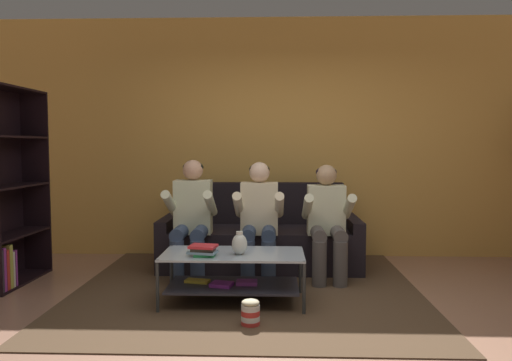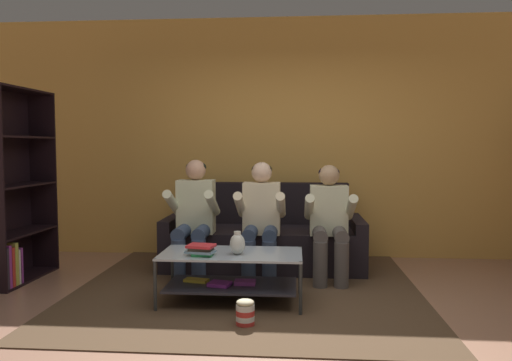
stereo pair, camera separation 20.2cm
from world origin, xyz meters
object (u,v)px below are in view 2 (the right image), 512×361
Objects in this scene: bookshelf at (10,201)px; popcorn_tub at (245,312)px; person_seated_right at (329,218)px; coffee_table at (231,270)px; person_seated_left at (194,214)px; book_stack at (201,250)px; person_seated_middle at (261,215)px; couch at (264,240)px; vase at (237,244)px.

bookshelf reaches higher than popcorn_tub.
person_seated_right is 5.67× the size of popcorn_tub.
person_seated_left is at bearing 121.46° from coffee_table.
book_stack is at bearing 134.92° from popcorn_tub.
book_stack is at bearing -115.51° from person_seated_middle.
couch reaches higher than book_stack.
couch is 8.45× the size of book_stack.
vase reaches higher than book_stack.
vase is at bearing -95.75° from couch.
vase is 0.77× the size of book_stack.
person_seated_left is 0.97m from book_stack.
vase is at bearing -57.25° from person_seated_left.
person_seated_left is 1.00m from coffee_table.
popcorn_tub is (0.66, -1.33, -0.56)m from person_seated_left.
person_seated_right is at bearing -0.19° from person_seated_left.
person_seated_left is at bearing -142.17° from couch.
person_seated_right is 3.18m from bookshelf.
coffee_table is 5.91× the size of popcorn_tub.
bookshelf is (-2.48, -0.82, 0.51)m from couch.
coffee_table is at bearing -138.68° from person_seated_right.
coffee_table is at bearing -104.59° from person_seated_middle.
book_stack is (-0.44, -1.45, 0.19)m from couch.
book_stack reaches higher than popcorn_tub.
book_stack is 0.70m from popcorn_tub.
person_seated_right reaches higher than coffee_table.
coffee_table is 6.14× the size of vase.
person_seated_left is 1.00× the size of coffee_table.
person_seated_left is (-0.69, -0.53, 0.36)m from couch.
person_seated_middle is 0.98× the size of coffee_table.
person_seated_left reaches higher than person_seated_right.
person_seated_right is 1.46m from book_stack.
person_seated_right is 0.60× the size of bookshelf.
coffee_table is 0.63× the size of bookshelf.
person_seated_middle is 5.80× the size of popcorn_tub.
couch is 1.87× the size of person_seated_right.
popcorn_tub is (-0.02, -1.33, -0.55)m from person_seated_middle.
vase is at bearing -13.60° from bookshelf.
couch is at bearing 37.83° from person_seated_left.
couch is 1.53m from book_stack.
person_seated_right is 0.96× the size of coffee_table.
bookshelf reaches higher than person_seated_middle.
couch is 1.83× the size of person_seated_middle.
coffee_table is at bearing 135.98° from vase.
person_seated_right is 1.24m from coffee_table.
couch is 1.79× the size of person_seated_left.
coffee_table is at bearing -98.80° from couch.
person_seated_middle is 2.50m from bookshelf.
bookshelf is (-1.79, -0.29, 0.15)m from person_seated_left.
popcorn_tub is (0.18, -0.54, -0.19)m from coffee_table.
coffee_table is at bearing 108.35° from popcorn_tub.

